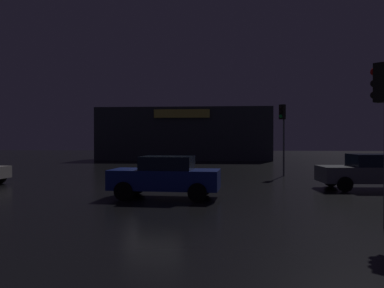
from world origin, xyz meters
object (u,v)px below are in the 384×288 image
(store_building, at_px, (185,134))
(car_near, at_px, (165,176))
(traffic_signal_main, at_px, (282,121))
(car_far, at_px, (373,171))
(traffic_signal_cross_left, at_px, (382,108))

(store_building, height_order, car_near, store_building)
(traffic_signal_main, height_order, car_far, traffic_signal_main)
(traffic_signal_main, relative_size, car_far, 0.93)
(car_near, distance_m, car_far, 9.39)
(store_building, relative_size, traffic_signal_cross_left, 4.41)
(traffic_signal_cross_left, height_order, car_near, traffic_signal_cross_left)
(traffic_signal_main, bearing_deg, car_far, -62.73)
(traffic_signal_cross_left, bearing_deg, store_building, 104.40)
(traffic_signal_main, distance_m, car_near, 11.30)
(traffic_signal_cross_left, xyz_separation_m, car_far, (2.54, 7.80, -2.21))
(traffic_signal_main, height_order, traffic_signal_cross_left, traffic_signal_main)
(car_near, bearing_deg, car_far, 21.45)
(car_near, xyz_separation_m, car_far, (8.74, 3.43, -0.01))
(store_building, distance_m, traffic_signal_main, 20.41)
(store_building, xyz_separation_m, car_near, (2.19, -28.31, -1.95))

